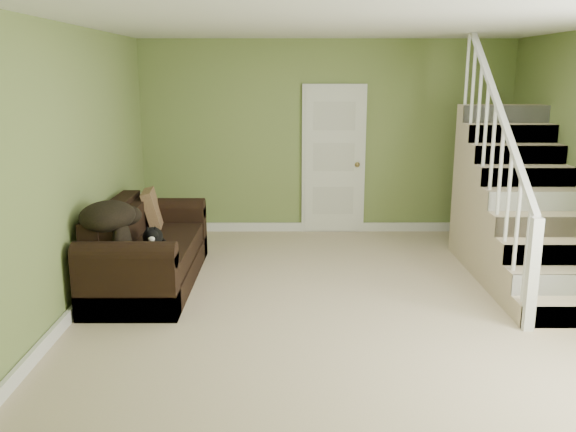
{
  "coord_description": "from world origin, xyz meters",
  "views": [
    {
      "loc": [
        -0.53,
        -5.53,
        2.18
      ],
      "look_at": [
        -0.52,
        0.37,
        0.78
      ],
      "focal_mm": 38.0,
      "sensor_mm": 36.0,
      "label": 1
    }
  ],
  "objects_px": {
    "sofa": "(145,254)",
    "banana": "(148,248)",
    "side_table": "(150,231)",
    "cat": "(152,237)"
  },
  "relations": [
    {
      "from": "cat",
      "to": "sofa",
      "type": "bearing_deg",
      "value": 112.63
    },
    {
      "from": "banana",
      "to": "side_table",
      "type": "bearing_deg",
      "value": 57.81
    },
    {
      "from": "sofa",
      "to": "side_table",
      "type": "bearing_deg",
      "value": 99.89
    },
    {
      "from": "sofa",
      "to": "banana",
      "type": "height_order",
      "value": "sofa"
    },
    {
      "from": "side_table",
      "to": "cat",
      "type": "relative_size",
      "value": 1.43
    },
    {
      "from": "cat",
      "to": "side_table",
      "type": "bearing_deg",
      "value": 94.18
    },
    {
      "from": "sofa",
      "to": "cat",
      "type": "height_order",
      "value": "sofa"
    },
    {
      "from": "side_table",
      "to": "banana",
      "type": "bearing_deg",
      "value": -78.18
    },
    {
      "from": "sofa",
      "to": "side_table",
      "type": "relative_size",
      "value": 2.78
    },
    {
      "from": "side_table",
      "to": "banana",
      "type": "relative_size",
      "value": 4.23
    }
  ]
}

